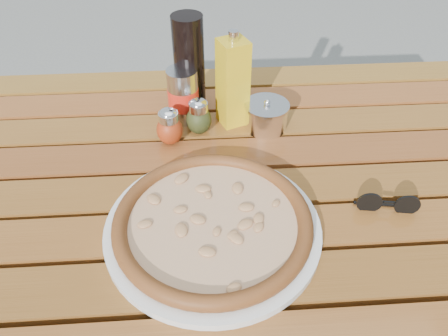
{
  "coord_description": "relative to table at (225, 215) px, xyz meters",
  "views": [
    {
      "loc": [
        -0.04,
        -0.58,
        1.31
      ],
      "look_at": [
        0.0,
        0.02,
        0.78
      ],
      "focal_mm": 35.0,
      "sensor_mm": 36.0,
      "label": 1
    }
  ],
  "objects": [
    {
      "name": "oregano_shaker",
      "position": [
        -0.04,
        0.18,
        0.11
      ],
      "size": [
        0.07,
        0.07,
        0.08
      ],
      "rotation": [
        0.0,
        0.0,
        0.28
      ],
      "color": "#343A17",
      "rests_on": "table"
    },
    {
      "name": "olive_oil_cruet",
      "position": [
        0.03,
        0.21,
        0.17
      ],
      "size": [
        0.07,
        0.07,
        0.21
      ],
      "rotation": [
        0.0,
        0.0,
        0.38
      ],
      "color": "gold",
      "rests_on": "table"
    },
    {
      "name": "soda_can",
      "position": [
        -0.07,
        0.23,
        0.13
      ],
      "size": [
        0.09,
        0.09,
        0.12
      ],
      "rotation": [
        0.0,
        0.0,
        0.35
      ],
      "color": "#BABABF",
      "rests_on": "table"
    },
    {
      "name": "parmesan_tin",
      "position": [
        0.1,
        0.18,
        0.11
      ],
      "size": [
        0.11,
        0.11,
        0.07
      ],
      "rotation": [
        0.0,
        0.0,
        0.1
      ],
      "color": "white",
      "rests_on": "table"
    },
    {
      "name": "table",
      "position": [
        0.0,
        0.0,
        0.0
      ],
      "size": [
        1.4,
        0.9,
        0.75
      ],
      "color": "#3A230D",
      "rests_on": "ground"
    },
    {
      "name": "pepper_shaker",
      "position": [
        -0.1,
        0.15,
        0.11
      ],
      "size": [
        0.06,
        0.06,
        0.08
      ],
      "rotation": [
        0.0,
        0.0,
        -0.09
      ],
      "color": "#A13312",
      "rests_on": "table"
    },
    {
      "name": "sunglasses",
      "position": [
        0.28,
        -0.08,
        0.09
      ],
      "size": [
        0.11,
        0.04,
        0.04
      ],
      "rotation": [
        0.0,
        0.0,
        -0.16
      ],
      "color": "black",
      "rests_on": "table"
    },
    {
      "name": "plate",
      "position": [
        -0.03,
        -0.1,
        0.08
      ],
      "size": [
        0.41,
        0.41,
        0.01
      ],
      "primitive_type": "cylinder",
      "rotation": [
        0.0,
        0.0,
        -0.14
      ],
      "color": "silver",
      "rests_on": "table"
    },
    {
      "name": "pizza",
      "position": [
        -0.03,
        -0.1,
        0.1
      ],
      "size": [
        0.41,
        0.41,
        0.03
      ],
      "rotation": [
        0.0,
        0.0,
        -0.27
      ],
      "color": "beige",
      "rests_on": "plate"
    },
    {
      "name": "dark_bottle",
      "position": [
        -0.06,
        0.27,
        0.19
      ],
      "size": [
        0.09,
        0.09,
        0.22
      ],
      "primitive_type": "cylinder",
      "rotation": [
        0.0,
        0.0,
        -0.44
      ],
      "color": "black",
      "rests_on": "table"
    }
  ]
}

